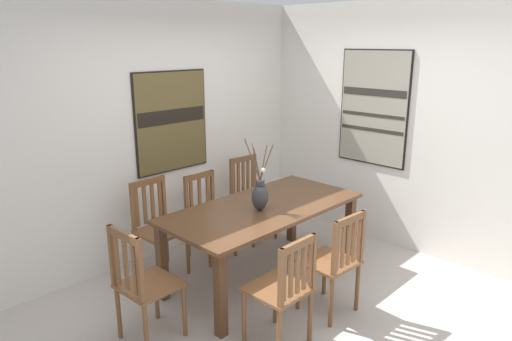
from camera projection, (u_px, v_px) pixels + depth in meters
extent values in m
cube|color=#B2A89E|center=(297.00, 308.00, 4.07)|extent=(6.40, 6.40, 0.03)
cube|color=silver|center=(166.00, 129.00, 4.95)|extent=(6.40, 0.12, 2.70)
cube|color=silver|center=(409.00, 129.00, 4.98)|extent=(0.12, 6.40, 2.70)
cube|color=#51331E|center=(263.00, 208.00, 4.36)|extent=(1.96, 0.95, 0.03)
cube|color=#51331E|center=(221.00, 295.00, 3.58)|extent=(0.08, 0.08, 0.73)
cube|color=#51331E|center=(350.00, 230.00, 4.82)|extent=(0.08, 0.08, 0.73)
cube|color=#51331E|center=(162.00, 262.00, 4.11)|extent=(0.08, 0.08, 0.73)
cube|color=#51331E|center=(292.00, 211.00, 5.35)|extent=(0.08, 0.08, 0.73)
ellipsoid|color=#333338|center=(260.00, 197.00, 4.23)|extent=(0.17, 0.14, 0.25)
cylinder|color=#333338|center=(260.00, 183.00, 4.19)|extent=(0.08, 0.08, 0.05)
cylinder|color=brown|center=(263.00, 163.00, 4.15)|extent=(0.08, 0.03, 0.32)
cylinder|color=brown|center=(256.00, 162.00, 4.08)|extent=(0.13, 0.03, 0.37)
cylinder|color=brown|center=(252.00, 159.00, 4.17)|extent=(0.05, 0.17, 0.37)
cylinder|color=brown|center=(257.00, 164.00, 4.11)|extent=(0.09, 0.01, 0.31)
cylinder|color=brown|center=(266.00, 163.00, 4.10)|extent=(0.04, 0.14, 0.35)
sphere|color=white|center=(263.00, 170.00, 4.11)|extent=(0.04, 0.04, 0.04)
cube|color=brown|center=(329.00, 262.00, 3.91)|extent=(0.44, 0.44, 0.03)
cylinder|color=brown|center=(298.00, 286.00, 3.98)|extent=(0.04, 0.04, 0.45)
cylinder|color=brown|center=(325.00, 272.00, 4.22)|extent=(0.04, 0.04, 0.45)
cylinder|color=brown|center=(331.00, 302.00, 3.73)|extent=(0.04, 0.04, 0.45)
cylinder|color=brown|center=(357.00, 287.00, 3.96)|extent=(0.04, 0.04, 0.45)
cube|color=brown|center=(335.00, 249.00, 3.59)|extent=(0.04, 0.04, 0.46)
cube|color=brown|center=(362.00, 236.00, 3.83)|extent=(0.04, 0.04, 0.46)
cube|color=brown|center=(350.00, 220.00, 3.66)|extent=(0.38, 0.05, 0.06)
cube|color=brown|center=(337.00, 250.00, 3.62)|extent=(0.04, 0.02, 0.37)
cube|color=brown|center=(343.00, 247.00, 3.67)|extent=(0.04, 0.02, 0.37)
cube|color=brown|center=(349.00, 244.00, 3.72)|extent=(0.04, 0.02, 0.37)
cube|color=brown|center=(354.00, 242.00, 3.76)|extent=(0.04, 0.02, 0.37)
cube|color=brown|center=(360.00, 239.00, 3.81)|extent=(0.04, 0.02, 0.37)
cube|color=brown|center=(254.00, 202.00, 5.38)|extent=(0.44, 0.44, 0.03)
cylinder|color=brown|center=(276.00, 221.00, 5.43)|extent=(0.04, 0.04, 0.45)
cylinder|color=brown|center=(253.00, 229.00, 5.20)|extent=(0.04, 0.04, 0.45)
cylinder|color=brown|center=(255.00, 213.00, 5.69)|extent=(0.04, 0.04, 0.45)
cylinder|color=brown|center=(233.00, 220.00, 5.45)|extent=(0.04, 0.04, 0.45)
cube|color=brown|center=(254.00, 174.00, 5.56)|extent=(0.04, 0.04, 0.50)
cube|color=brown|center=(232.00, 180.00, 5.32)|extent=(0.04, 0.04, 0.50)
cube|color=brown|center=(243.00, 159.00, 5.38)|extent=(0.38, 0.05, 0.06)
cube|color=brown|center=(253.00, 176.00, 5.54)|extent=(0.04, 0.02, 0.41)
cube|color=brown|center=(248.00, 177.00, 5.49)|extent=(0.04, 0.02, 0.41)
cube|color=brown|center=(243.00, 178.00, 5.44)|extent=(0.04, 0.02, 0.41)
cube|color=brown|center=(238.00, 179.00, 5.39)|extent=(0.04, 0.02, 0.41)
cube|color=brown|center=(233.00, 181.00, 5.34)|extent=(0.04, 0.02, 0.41)
cube|color=brown|center=(278.00, 289.00, 3.48)|extent=(0.42, 0.42, 0.03)
cylinder|color=brown|center=(244.00, 316.00, 3.54)|extent=(0.04, 0.04, 0.45)
cylinder|color=brown|center=(275.00, 298.00, 3.79)|extent=(0.04, 0.04, 0.45)
cylinder|color=brown|center=(279.00, 337.00, 3.30)|extent=(0.04, 0.04, 0.45)
cylinder|color=brown|center=(310.00, 316.00, 3.55)|extent=(0.04, 0.04, 0.45)
cube|color=brown|center=(281.00, 278.00, 3.16)|extent=(0.04, 0.04, 0.44)
cube|color=brown|center=(313.00, 261.00, 3.41)|extent=(0.04, 0.04, 0.44)
cube|color=brown|center=(298.00, 245.00, 3.24)|extent=(0.38, 0.03, 0.06)
cube|color=brown|center=(284.00, 279.00, 3.19)|extent=(0.04, 0.02, 0.35)
cube|color=brown|center=(291.00, 275.00, 3.24)|extent=(0.04, 0.02, 0.35)
cube|color=brown|center=(298.00, 271.00, 3.29)|extent=(0.04, 0.02, 0.35)
cube|color=brown|center=(304.00, 268.00, 3.34)|extent=(0.04, 0.02, 0.35)
cube|color=brown|center=(311.00, 264.00, 3.40)|extent=(0.04, 0.02, 0.35)
cube|color=brown|center=(161.00, 232.00, 4.53)|extent=(0.42, 0.42, 0.03)
cylinder|color=brown|center=(188.00, 253.00, 4.60)|extent=(0.04, 0.04, 0.45)
cylinder|color=brown|center=(158.00, 265.00, 4.35)|extent=(0.04, 0.04, 0.45)
cylinder|color=brown|center=(167.00, 243.00, 4.84)|extent=(0.04, 0.04, 0.45)
cylinder|color=brown|center=(137.00, 254.00, 4.59)|extent=(0.04, 0.04, 0.45)
cube|color=brown|center=(164.00, 198.00, 4.71)|extent=(0.04, 0.04, 0.49)
cube|color=brown|center=(133.00, 207.00, 4.46)|extent=(0.04, 0.04, 0.49)
cube|color=brown|center=(147.00, 182.00, 4.53)|extent=(0.38, 0.04, 0.06)
cube|color=brown|center=(160.00, 201.00, 4.68)|extent=(0.04, 0.02, 0.40)
cube|color=brown|center=(153.00, 203.00, 4.62)|extent=(0.04, 0.02, 0.40)
cube|color=brown|center=(145.00, 205.00, 4.56)|extent=(0.04, 0.02, 0.40)
cube|color=brown|center=(137.00, 207.00, 4.49)|extent=(0.04, 0.02, 0.40)
cube|color=brown|center=(150.00, 285.00, 3.54)|extent=(0.44, 0.44, 0.03)
cylinder|color=brown|center=(157.00, 294.00, 3.85)|extent=(0.04, 0.04, 0.45)
cylinder|color=brown|center=(184.00, 311.00, 3.62)|extent=(0.04, 0.04, 0.45)
cylinder|color=brown|center=(119.00, 313.00, 3.59)|extent=(0.04, 0.04, 0.45)
cylinder|color=brown|center=(146.00, 331.00, 3.36)|extent=(0.04, 0.04, 0.45)
cube|color=brown|center=(112.00, 255.00, 3.45)|extent=(0.04, 0.04, 0.49)
cube|color=brown|center=(140.00, 271.00, 3.22)|extent=(0.04, 0.04, 0.49)
cube|color=brown|center=(123.00, 235.00, 3.27)|extent=(0.05, 0.38, 0.06)
cube|color=brown|center=(117.00, 260.00, 3.41)|extent=(0.02, 0.04, 0.40)
cube|color=brown|center=(126.00, 265.00, 3.34)|extent=(0.02, 0.04, 0.40)
cube|color=brown|center=(135.00, 270.00, 3.26)|extent=(0.02, 0.04, 0.40)
cube|color=brown|center=(211.00, 217.00, 4.92)|extent=(0.42, 0.42, 0.03)
cylinder|color=brown|center=(235.00, 237.00, 4.98)|extent=(0.04, 0.04, 0.45)
cylinder|color=brown|center=(210.00, 247.00, 4.73)|extent=(0.04, 0.04, 0.45)
cylinder|color=brown|center=(214.00, 228.00, 5.23)|extent=(0.04, 0.04, 0.45)
cylinder|color=brown|center=(188.00, 237.00, 4.98)|extent=(0.04, 0.04, 0.45)
cube|color=brown|center=(212.00, 189.00, 5.11)|extent=(0.04, 0.04, 0.43)
cube|color=brown|center=(186.00, 196.00, 4.86)|extent=(0.04, 0.04, 0.43)
cube|color=brown|center=(199.00, 176.00, 4.93)|extent=(0.38, 0.03, 0.06)
cube|color=brown|center=(208.00, 191.00, 5.07)|extent=(0.04, 0.02, 0.34)
cube|color=brown|center=(200.00, 194.00, 4.99)|extent=(0.04, 0.02, 0.34)
cube|color=brown|center=(191.00, 196.00, 4.91)|extent=(0.04, 0.02, 0.34)
cube|color=black|center=(171.00, 122.00, 4.90)|extent=(0.90, 0.04, 1.07)
cube|color=brown|center=(172.00, 122.00, 4.89)|extent=(0.87, 0.01, 1.04)
cube|color=black|center=(172.00, 113.00, 4.86)|extent=(0.84, 0.00, 0.08)
cube|color=black|center=(173.00, 120.00, 4.88)|extent=(0.84, 0.00, 0.07)
cube|color=black|center=(374.00, 108.00, 5.16)|extent=(0.04, 0.84, 1.28)
cube|color=gray|center=(373.00, 108.00, 5.15)|extent=(0.01, 0.81, 1.25)
cube|color=#2D2823|center=(371.00, 130.00, 5.21)|extent=(0.00, 0.78, 0.04)
cube|color=#2D2823|center=(372.00, 115.00, 5.17)|extent=(0.00, 0.78, 0.04)
cube|color=#2D2823|center=(374.00, 92.00, 5.10)|extent=(0.00, 0.78, 0.08)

